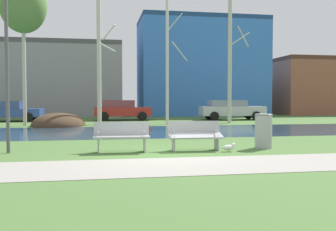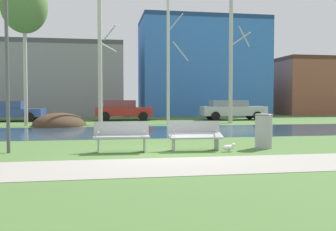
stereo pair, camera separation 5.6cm
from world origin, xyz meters
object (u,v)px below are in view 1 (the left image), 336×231
Objects in this scene: parked_sedan_second_red at (122,110)px; parked_hatch_third_silver at (231,109)px; bench_right at (195,135)px; streetlamp at (6,13)px; seagull at (229,147)px; trash_bin at (263,130)px; parked_van_nearest_blue at (8,111)px; bench_left at (122,136)px.

parked_sedan_second_red reaches higher than parked_hatch_third_silver.
parked_sedan_second_red is at bearing 94.33° from bench_right.
bench_right is 6.40m from streetlamp.
bench_right is at bearing 154.17° from seagull.
trash_bin is at bearing -105.96° from parked_hatch_third_silver.
streetlamp reaches higher than seagull.
trash_bin is at bearing -55.51° from parked_van_nearest_blue.
streetlamp is 17.10m from parked_van_nearest_blue.
parked_hatch_third_silver is at bearing -6.02° from parked_sedan_second_red.
parked_sedan_second_red reaches higher than parked_van_nearest_blue.
streetlamp is at bearing -103.97° from parked_sedan_second_red.
parked_van_nearest_blue is 15.95m from parked_hatch_third_silver.
parked_hatch_third_silver reaches higher than trash_bin.
bench_right is 0.39× the size of parked_sedan_second_red.
trash_bin is 20.14m from parked_van_nearest_blue.
parked_sedan_second_red is (-3.51, 16.68, 0.22)m from trash_bin.
streetlamp is (-6.28, 0.82, 3.81)m from seagull.
bench_right is 19.09m from parked_van_nearest_blue.
streetlamp is at bearing -127.88° from parked_hatch_third_silver.
parked_hatch_third_silver is (12.13, 15.60, -3.16)m from streetlamp.
bench_right is 0.27× the size of streetlamp.
bench_left is at bearing -178.19° from trash_bin.
seagull is (0.92, -0.44, -0.34)m from bench_right.
trash_bin reaches higher than bench_right.
streetlamp is at bearing 172.56° from seagull.
bench_right is 1.07m from seagull.
parked_hatch_third_silver is at bearing 67.03° from bench_right.
bench_left is 1.51× the size of trash_bin.
bench_right is at bearing -176.43° from trash_bin.
trash_bin is 16.47m from parked_hatch_third_silver.
seagull is 0.07× the size of streetlamp.
bench_left is 1.00× the size of bench_right.
parked_sedan_second_red is (-2.19, 17.27, 0.64)m from seagull.
parked_sedan_second_red is (-1.27, 16.82, 0.30)m from bench_right.
bench_right is 2.25m from trash_bin.
seagull is 17.42m from parked_sedan_second_red.
bench_right is at bearing -61.30° from parked_van_nearest_blue.
bench_right is 1.51× the size of trash_bin.
parked_van_nearest_blue is (-11.40, 16.60, 0.20)m from trash_bin.
bench_right is 0.36× the size of parked_van_nearest_blue.
trash_bin is at bearing 3.57° from bench_right.
parked_sedan_second_red is (7.89, 0.08, 0.02)m from parked_van_nearest_blue.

